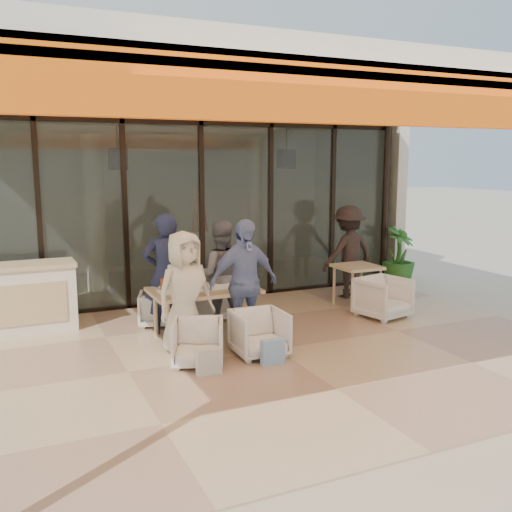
# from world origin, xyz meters

# --- Properties ---
(ground) EXTENTS (70.00, 70.00, 0.00)m
(ground) POSITION_xyz_m (0.00, 0.00, 0.00)
(ground) COLOR #C6B293
(ground) RESTS_ON ground
(terrace_floor) EXTENTS (8.00, 6.00, 0.01)m
(terrace_floor) POSITION_xyz_m (0.00, 0.00, 0.01)
(terrace_floor) COLOR tan
(terrace_floor) RESTS_ON ground
(terrace_structure) EXTENTS (8.00, 6.00, 3.40)m
(terrace_structure) POSITION_xyz_m (0.00, -0.26, 3.25)
(terrace_structure) COLOR silver
(terrace_structure) RESTS_ON ground
(glass_storefront) EXTENTS (8.08, 0.10, 3.20)m
(glass_storefront) POSITION_xyz_m (0.00, 3.00, 1.60)
(glass_storefront) COLOR #9EADA3
(glass_storefront) RESTS_ON ground
(interior_block) EXTENTS (9.05, 3.62, 3.52)m
(interior_block) POSITION_xyz_m (0.01, 5.31, 2.23)
(interior_block) COLOR silver
(interior_block) RESTS_ON ground
(host_counter) EXTENTS (1.85, 0.65, 1.04)m
(host_counter) POSITION_xyz_m (-3.21, 2.30, 0.53)
(host_counter) COLOR silver
(host_counter) RESTS_ON ground
(dining_table) EXTENTS (1.50, 0.90, 0.93)m
(dining_table) POSITION_xyz_m (-0.73, 0.88, 0.69)
(dining_table) COLOR #D2BD80
(dining_table) RESTS_ON ground
(chair_far_left) EXTENTS (0.71, 0.68, 0.59)m
(chair_far_left) POSITION_xyz_m (-1.14, 1.83, 0.29)
(chair_far_left) COLOR white
(chair_far_left) RESTS_ON ground
(chair_far_right) EXTENTS (0.74, 0.70, 0.68)m
(chair_far_right) POSITION_xyz_m (-0.30, 1.83, 0.34)
(chair_far_right) COLOR white
(chair_far_right) RESTS_ON ground
(chair_near_left) EXTENTS (0.80, 0.77, 0.64)m
(chair_near_left) POSITION_xyz_m (-1.14, -0.07, 0.32)
(chair_near_left) COLOR white
(chair_near_left) RESTS_ON ground
(chair_near_right) EXTENTS (0.67, 0.63, 0.67)m
(chair_near_right) POSITION_xyz_m (-0.30, -0.07, 0.34)
(chair_near_right) COLOR white
(chair_near_right) RESTS_ON ground
(diner_navy) EXTENTS (0.73, 0.55, 1.80)m
(diner_navy) POSITION_xyz_m (-1.14, 1.33, 0.90)
(diner_navy) COLOR #182036
(diner_navy) RESTS_ON ground
(diner_grey) EXTENTS (0.95, 0.83, 1.65)m
(diner_grey) POSITION_xyz_m (-0.30, 1.33, 0.82)
(diner_grey) COLOR #5E5F63
(diner_grey) RESTS_ON ground
(diner_cream) EXTENTS (0.89, 0.68, 1.64)m
(diner_cream) POSITION_xyz_m (-1.14, 0.43, 0.82)
(diner_cream) COLOR beige
(diner_cream) RESTS_ON ground
(diner_periwinkle) EXTENTS (1.07, 0.53, 1.75)m
(diner_periwinkle) POSITION_xyz_m (-0.30, 0.43, 0.88)
(diner_periwinkle) COLOR #6C7AB4
(diner_periwinkle) RESTS_ON ground
(tote_bag_cream) EXTENTS (0.30, 0.10, 0.34)m
(tote_bag_cream) POSITION_xyz_m (-1.14, -0.47, 0.17)
(tote_bag_cream) COLOR silver
(tote_bag_cream) RESTS_ON ground
(tote_bag_blue) EXTENTS (0.30, 0.10, 0.34)m
(tote_bag_blue) POSITION_xyz_m (-0.30, -0.47, 0.17)
(tote_bag_blue) COLOR #99BFD8
(tote_bag_blue) RESTS_ON ground
(side_table) EXTENTS (0.70, 0.70, 0.74)m
(side_table) POSITION_xyz_m (2.28, 1.48, 0.64)
(side_table) COLOR #D2BD80
(side_table) RESTS_ON ground
(side_chair) EXTENTS (0.85, 0.81, 0.74)m
(side_chair) POSITION_xyz_m (2.28, 0.73, 0.37)
(side_chair) COLOR white
(side_chair) RESTS_ON ground
(standing_woman) EXTENTS (1.19, 0.80, 1.71)m
(standing_woman) POSITION_xyz_m (2.54, 2.15, 0.86)
(standing_woman) COLOR black
(standing_woman) RESTS_ON ground
(potted_palm) EXTENTS (0.92, 0.92, 1.21)m
(potted_palm) POSITION_xyz_m (4.03, 2.56, 0.61)
(potted_palm) COLOR #1E5919
(potted_palm) RESTS_ON ground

